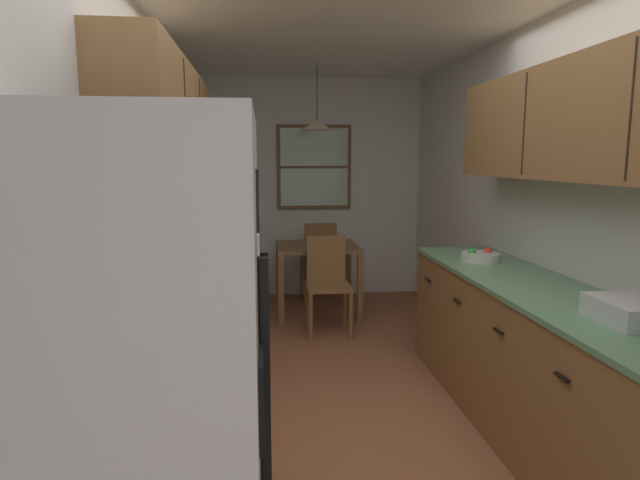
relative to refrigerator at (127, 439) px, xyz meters
The scene contains 23 objects.
ground_plane 2.61m from the refrigerator, 67.62° to the left, with size 12.00×12.00×0.00m, color #995B3D.
wall_left 2.35m from the refrigerator, 100.19° to the left, with size 0.10×9.00×2.55m, color silver.
wall_right 3.26m from the refrigerator, 44.90° to the left, with size 0.10×9.00×2.55m, color silver.
wall_back 5.04m from the refrigerator, 79.21° to the left, with size 4.40×0.10×2.55m, color silver.
ceiling_slab 3.01m from the refrigerator, 67.62° to the left, with size 4.40×9.00×0.08m, color white.
refrigerator is the anchor object (origin of this frame).
stove_range 0.81m from the refrigerator, 94.44° to the left, with size 0.66×0.63×1.10m.
microwave_over_range 1.04m from the refrigerator, 103.43° to the left, with size 0.39×0.63×0.32m.
counter_left 2.12m from the refrigerator, 91.66° to the left, with size 0.64×2.12×0.90m.
upper_cabinets_left 2.26m from the refrigerator, 95.63° to the left, with size 0.33×2.20×0.71m.
counter_right 2.35m from the refrigerator, 32.84° to the left, with size 0.64×3.12×0.90m.
upper_cabinets_right 2.59m from the refrigerator, 30.03° to the left, with size 0.33×2.80×0.64m.
dining_table 4.16m from the refrigerator, 77.04° to the left, with size 0.84×0.78×0.73m.
dining_chair_near 3.60m from the refrigerator, 74.32° to the left, with size 0.40×0.40×0.90m.
dining_chair_far 4.77m from the refrigerator, 77.65° to the left, with size 0.42×0.42×0.90m.
pendant_light 4.30m from the refrigerator, 77.04° to the left, with size 0.34×0.34×0.64m.
back_window 5.00m from the refrigerator, 78.59° to the left, with size 0.87×0.05×0.97m.
trash_bin 3.33m from the refrigerator, 85.82° to the left, with size 0.30×0.30×0.69m, color silver.
storage_canister 1.30m from the refrigerator, 92.68° to the left, with size 0.12×0.12×0.16m.
dish_towel 0.98m from the refrigerator, 70.85° to the left, with size 0.02×0.16×0.24m, color beige.
fruit_bowl 2.91m from the refrigerator, 48.91° to the left, with size 0.27×0.27×0.09m.
dish_rack 2.13m from the refrigerator, 20.16° to the left, with size 0.28×0.34×0.10m, color silver.
table_serving_bowl 4.12m from the refrigerator, 76.74° to the left, with size 0.16×0.16×0.06m, color #4C7299.
Camera 1 is at (-0.56, -2.68, 1.62)m, focal length 29.97 mm.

